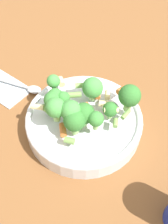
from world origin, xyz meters
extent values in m
plane|color=brown|center=(0.00, 0.00, 0.00)|extent=(3.00, 3.00, 0.00)
cylinder|color=silver|center=(0.00, 0.00, 0.02)|extent=(0.25, 0.25, 0.04)
torus|color=silver|center=(0.00, 0.00, 0.04)|extent=(0.25, 0.25, 0.01)
cylinder|color=#8CB766|center=(0.00, -0.05, 0.05)|extent=(0.02, 0.02, 0.01)
sphere|color=#479342|center=(0.00, -0.05, 0.08)|extent=(0.05, 0.05, 0.05)
cylinder|color=#8CB766|center=(-0.05, -0.01, 0.05)|extent=(0.01, 0.01, 0.01)
sphere|color=#33722D|center=(-0.05, -0.01, 0.07)|extent=(0.03, 0.03, 0.03)
cylinder|color=#8CB766|center=(0.05, 0.00, 0.06)|extent=(0.01, 0.01, 0.02)
sphere|color=#3D8438|center=(0.05, 0.00, 0.08)|extent=(0.03, 0.03, 0.03)
cylinder|color=#8CB766|center=(0.06, 0.00, 0.06)|extent=(0.01, 0.01, 0.01)
sphere|color=#3D8438|center=(0.06, 0.00, 0.08)|extent=(0.03, 0.03, 0.03)
cylinder|color=#8CB766|center=(-0.08, -0.04, 0.07)|extent=(0.02, 0.02, 0.02)
sphere|color=#33722D|center=(-0.08, -0.04, 0.10)|extent=(0.05, 0.05, 0.05)
cylinder|color=#8CB766|center=(-0.01, 0.03, 0.06)|extent=(0.02, 0.02, 0.01)
sphere|color=#33722D|center=(-0.01, 0.03, 0.09)|extent=(0.04, 0.04, 0.04)
cylinder|color=#8CB766|center=(0.00, 0.05, 0.06)|extent=(0.02, 0.02, 0.02)
sphere|color=#33722D|center=(0.00, 0.05, 0.09)|extent=(0.04, 0.04, 0.04)
cylinder|color=#8CB766|center=(0.04, 0.04, 0.07)|extent=(0.01, 0.01, 0.02)
sphere|color=#479342|center=(0.04, 0.04, 0.10)|extent=(0.04, 0.04, 0.04)
cylinder|color=#8CB766|center=(-0.04, 0.03, 0.07)|extent=(0.01, 0.01, 0.02)
sphere|color=#3D8438|center=(-0.04, 0.03, 0.09)|extent=(0.03, 0.03, 0.03)
cylinder|color=#8CB766|center=(0.07, 0.01, 0.06)|extent=(0.01, 0.01, 0.01)
sphere|color=#3D8438|center=(0.07, 0.01, 0.08)|extent=(0.04, 0.04, 0.04)
cylinder|color=#8CB766|center=(0.08, -0.03, 0.08)|extent=(0.01, 0.01, 0.01)
sphere|color=#479342|center=(0.08, -0.03, 0.09)|extent=(0.03, 0.03, 0.03)
cylinder|color=#8CB766|center=(0.01, 0.04, 0.07)|extent=(0.01, 0.01, 0.01)
sphere|color=#479342|center=(0.01, 0.04, 0.10)|extent=(0.04, 0.04, 0.04)
cylinder|color=orange|center=(-0.01, -0.06, 0.06)|extent=(0.02, 0.02, 0.01)
cylinder|color=#729E4C|center=(-0.07, 0.01, 0.06)|extent=(0.01, 0.02, 0.01)
cylinder|color=beige|center=(0.00, 0.01, 0.06)|extent=(0.02, 0.02, 0.01)
cylinder|color=beige|center=(-0.06, -0.01, 0.07)|extent=(0.03, 0.02, 0.01)
cylinder|color=#729E4C|center=(0.01, 0.01, 0.06)|extent=(0.02, 0.02, 0.01)
cylinder|color=orange|center=(-0.01, 0.00, 0.07)|extent=(0.02, 0.02, 0.01)
cylinder|color=orange|center=(0.07, 0.00, 0.07)|extent=(0.02, 0.03, 0.01)
cylinder|color=beige|center=(-0.04, -0.03, 0.06)|extent=(0.03, 0.02, 0.01)
cylinder|color=#729E4C|center=(0.00, 0.08, 0.06)|extent=(0.02, 0.01, 0.01)
cylinder|color=orange|center=(0.02, 0.01, 0.05)|extent=(0.01, 0.03, 0.01)
cylinder|color=beige|center=(0.08, -0.06, 0.06)|extent=(0.03, 0.03, 0.01)
cylinder|color=beige|center=(-0.03, -0.07, 0.05)|extent=(0.02, 0.02, 0.01)
cylinder|color=#729E4C|center=(0.03, -0.03, 0.07)|extent=(0.03, 0.02, 0.01)
cylinder|color=beige|center=(-0.01, -0.06, 0.05)|extent=(0.02, 0.03, 0.01)
cylinder|color=orange|center=(0.02, 0.06, 0.05)|extent=(0.03, 0.03, 0.01)
cylinder|color=beige|center=(0.09, 0.03, 0.07)|extent=(0.03, 0.02, 0.01)
cylinder|color=orange|center=(-0.06, -0.08, 0.07)|extent=(0.02, 0.02, 0.01)
cylinder|color=beige|center=(0.07, -0.01, 0.07)|extent=(0.02, 0.02, 0.01)
cylinder|color=#729E4C|center=(0.03, -0.06, 0.07)|extent=(0.02, 0.02, 0.01)
cylinder|color=#729E4C|center=(0.07, 0.03, 0.06)|extent=(0.03, 0.02, 0.01)
cylinder|color=#729E4C|center=(-0.09, -0.02, 0.07)|extent=(0.02, 0.03, 0.01)
cube|color=#B2BCC6|center=(0.23, -0.04, 0.00)|extent=(0.14, 0.11, 0.01)
cylinder|color=silver|center=(0.25, -0.06, 0.01)|extent=(0.15, 0.01, 0.01)
ellipsoid|color=silver|center=(0.16, -0.06, 0.01)|extent=(0.04, 0.03, 0.01)
camera|label=1|loc=(-0.12, 0.33, 0.48)|focal=42.00mm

